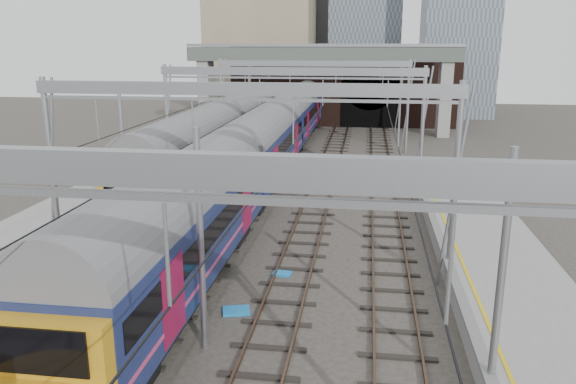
# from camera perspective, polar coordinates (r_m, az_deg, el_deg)

# --- Properties ---
(ground) EXTENTS (160.00, 160.00, 0.00)m
(ground) POSITION_cam_1_polar(r_m,az_deg,el_deg) (16.94, -10.40, -18.68)
(ground) COLOR #38332D
(ground) RESTS_ON ground
(tracks) EXTENTS (14.40, 80.00, 0.22)m
(tracks) POSITION_cam_1_polar(r_m,az_deg,el_deg) (30.19, -1.51, -3.02)
(tracks) COLOR #4C3828
(tracks) RESTS_ON ground
(overhead_line) EXTENTS (16.80, 80.00, 8.00)m
(overhead_line) POSITION_cam_1_polar(r_m,az_deg,el_deg) (35.24, 0.19, 10.44)
(overhead_line) COLOR gray
(overhead_line) RESTS_ON ground
(retaining_wall) EXTENTS (28.00, 2.75, 9.00)m
(retaining_wall) POSITION_cam_1_polar(r_m,az_deg,el_deg) (65.53, 5.15, 10.48)
(retaining_wall) COLOR black
(retaining_wall) RESTS_ON ground
(overbridge) EXTENTS (28.00, 3.00, 9.25)m
(overbridge) POSITION_cam_1_polar(r_m,az_deg,el_deg) (59.55, 3.52, 12.90)
(overbridge) COLOR gray
(overbridge) RESTS_ON ground
(train_main) EXTENTS (3.11, 71.89, 5.25)m
(train_main) POSITION_cam_1_polar(r_m,az_deg,el_deg) (46.77, -0.39, 6.75)
(train_main) COLOR black
(train_main) RESTS_ON ground
(train_second) EXTENTS (3.11, 35.97, 5.25)m
(train_second) POSITION_cam_1_polar(r_m,az_deg,el_deg) (43.54, -6.45, 6.04)
(train_second) COLOR black
(train_second) RESTS_ON ground
(equip_cover_a) EXTENTS (1.10, 0.90, 0.11)m
(equip_cover_a) POSITION_cam_1_polar(r_m,az_deg,el_deg) (20.54, -5.28, -11.92)
(equip_cover_a) COLOR #1B7ECD
(equip_cover_a) RESTS_ON ground
(equip_cover_b) EXTENTS (0.99, 0.76, 0.11)m
(equip_cover_b) POSITION_cam_1_polar(r_m,az_deg,el_deg) (26.14, -7.96, -5.98)
(equip_cover_b) COLOR #1B7ECD
(equip_cover_b) RESTS_ON ground
(equip_cover_c) EXTENTS (0.83, 0.63, 0.09)m
(equip_cover_c) POSITION_cam_1_polar(r_m,az_deg,el_deg) (23.52, -0.61, -8.28)
(equip_cover_c) COLOR #1B7ECD
(equip_cover_c) RESTS_ON ground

